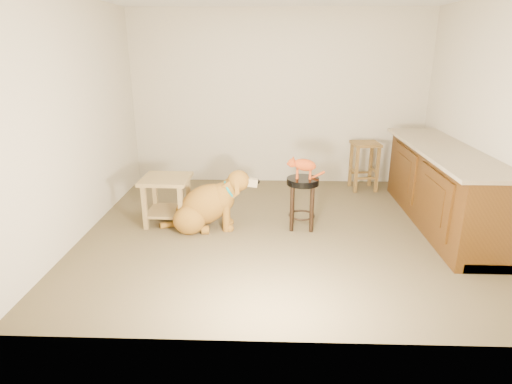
{
  "coord_description": "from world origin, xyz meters",
  "views": [
    {
      "loc": [
        -0.12,
        -4.62,
        2.06
      ],
      "look_at": [
        -0.28,
        0.09,
        0.45
      ],
      "focal_mm": 30.0,
      "sensor_mm": 36.0,
      "label": 1
    }
  ],
  "objects_px": {
    "padded_stool": "(302,193)",
    "wood_stool": "(364,165)",
    "golden_retriever": "(206,206)",
    "tabby_kitten": "(303,165)",
    "side_table": "(167,193)"
  },
  "relations": [
    {
      "from": "padded_stool",
      "to": "side_table",
      "type": "height_order",
      "value": "padded_stool"
    },
    {
      "from": "side_table",
      "to": "tabby_kitten",
      "type": "distance_m",
      "value": 1.66
    },
    {
      "from": "golden_retriever",
      "to": "padded_stool",
      "type": "bearing_deg",
      "value": -2.46
    },
    {
      "from": "padded_stool",
      "to": "golden_retriever",
      "type": "bearing_deg",
      "value": -177.21
    },
    {
      "from": "tabby_kitten",
      "to": "wood_stool",
      "type": "bearing_deg",
      "value": 60.17
    },
    {
      "from": "wood_stool",
      "to": "side_table",
      "type": "distance_m",
      "value": 3.0
    },
    {
      "from": "padded_stool",
      "to": "golden_retriever",
      "type": "relative_size",
      "value": 0.51
    },
    {
      "from": "padded_stool",
      "to": "tabby_kitten",
      "type": "xyz_separation_m",
      "value": [
        -0.01,
        0.0,
        0.33
      ]
    },
    {
      "from": "padded_stool",
      "to": "golden_retriever",
      "type": "height_order",
      "value": "golden_retriever"
    },
    {
      "from": "golden_retriever",
      "to": "tabby_kitten",
      "type": "xyz_separation_m",
      "value": [
        1.12,
        0.06,
        0.49
      ]
    },
    {
      "from": "side_table",
      "to": "tabby_kitten",
      "type": "bearing_deg",
      "value": -3.46
    },
    {
      "from": "wood_stool",
      "to": "golden_retriever",
      "type": "distance_m",
      "value": 2.66
    },
    {
      "from": "padded_stool",
      "to": "wood_stool",
      "type": "distance_m",
      "value": 1.82
    },
    {
      "from": "padded_stool",
      "to": "golden_retriever",
      "type": "distance_m",
      "value": 1.14
    },
    {
      "from": "wood_stool",
      "to": "tabby_kitten",
      "type": "height_order",
      "value": "tabby_kitten"
    }
  ]
}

